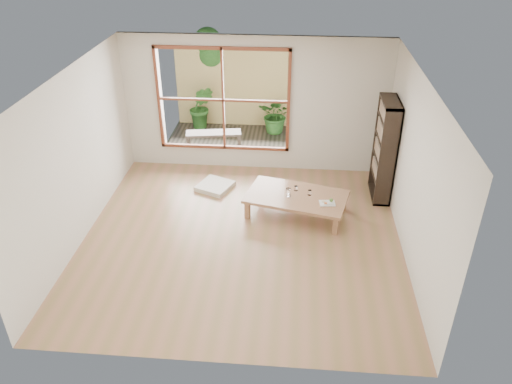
# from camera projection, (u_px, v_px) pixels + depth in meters

# --- Properties ---
(ground) EXTENTS (5.00, 5.00, 0.00)m
(ground) POSITION_uv_depth(u_px,v_px,m) (242.00, 237.00, 7.96)
(ground) COLOR #A77353
(ground) RESTS_ON ground
(low_table) EXTENTS (1.83, 1.30, 0.36)m
(low_table) POSITION_uv_depth(u_px,v_px,m) (297.00, 198.00, 8.40)
(low_table) COLOR #9A6B4A
(low_table) RESTS_ON ground
(floor_cushion) EXTENTS (0.75, 0.75, 0.08)m
(floor_cushion) POSITION_uv_depth(u_px,v_px,m) (215.00, 186.00, 9.29)
(floor_cushion) COLOR beige
(floor_cushion) RESTS_ON ground
(bookshelf) EXTENTS (0.29, 0.81, 1.80)m
(bookshelf) POSITION_uv_depth(u_px,v_px,m) (385.00, 150.00, 8.65)
(bookshelf) COLOR black
(bookshelf) RESTS_ON ground
(glass_tall) EXTENTS (0.08, 0.08, 0.15)m
(glass_tall) POSITION_uv_depth(u_px,v_px,m) (288.00, 192.00, 8.32)
(glass_tall) COLOR silver
(glass_tall) RESTS_ON low_table
(glass_mid) EXTENTS (0.06, 0.06, 0.09)m
(glass_mid) POSITION_uv_depth(u_px,v_px,m) (310.00, 193.00, 8.37)
(glass_mid) COLOR silver
(glass_mid) RESTS_ON low_table
(glass_short) EXTENTS (0.06, 0.06, 0.08)m
(glass_short) POSITION_uv_depth(u_px,v_px,m) (296.00, 188.00, 8.50)
(glass_short) COLOR silver
(glass_short) RESTS_ON low_table
(glass_small) EXTENTS (0.06, 0.06, 0.08)m
(glass_small) POSITION_uv_depth(u_px,v_px,m) (288.00, 191.00, 8.43)
(glass_small) COLOR silver
(glass_small) RESTS_ON low_table
(food_tray) EXTENTS (0.27, 0.21, 0.08)m
(food_tray) POSITION_uv_depth(u_px,v_px,m) (328.00, 202.00, 8.15)
(food_tray) COLOR white
(food_tray) RESTS_ON low_table
(deck) EXTENTS (2.80, 2.00, 0.05)m
(deck) POSITION_uv_depth(u_px,v_px,m) (233.00, 142.00, 11.06)
(deck) COLOR #363027
(deck) RESTS_ON ground
(garden_bench) EXTENTS (1.20, 0.52, 0.37)m
(garden_bench) POSITION_uv_depth(u_px,v_px,m) (214.00, 135.00, 10.60)
(garden_bench) COLOR black
(garden_bench) RESTS_ON deck
(bamboo_fence) EXTENTS (2.80, 0.06, 1.80)m
(bamboo_fence) POSITION_uv_depth(u_px,v_px,m) (237.00, 88.00, 11.46)
(bamboo_fence) COLOR #D7C46E
(bamboo_fence) RESTS_ON ground
(shrub_right) EXTENTS (0.88, 0.80, 0.85)m
(shrub_right) POSITION_uv_depth(u_px,v_px,m) (276.00, 115.00, 11.27)
(shrub_right) COLOR #326023
(shrub_right) RESTS_ON deck
(shrub_left) EXTENTS (0.57, 0.47, 1.01)m
(shrub_left) POSITION_uv_depth(u_px,v_px,m) (201.00, 107.00, 11.45)
(shrub_left) COLOR #326023
(shrub_left) RESTS_ON deck
(garden_tree) EXTENTS (1.04, 0.85, 2.22)m
(garden_tree) POSITION_uv_depth(u_px,v_px,m) (209.00, 53.00, 11.40)
(garden_tree) COLOR #4C3D2D
(garden_tree) RESTS_ON ground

